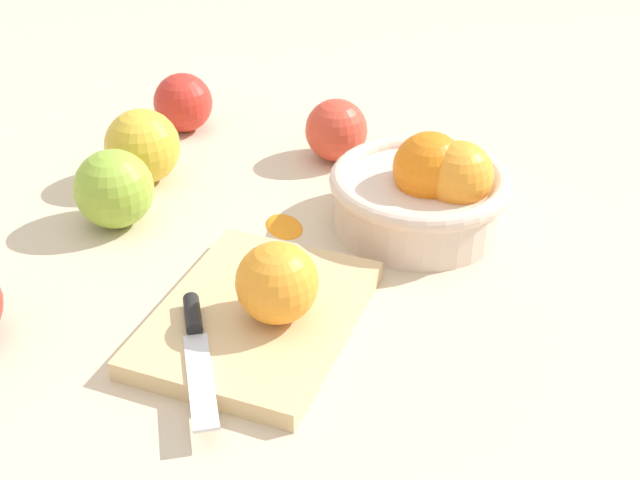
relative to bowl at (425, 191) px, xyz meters
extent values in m
plane|color=beige|center=(0.13, -0.14, -0.04)|extent=(2.40, 2.40, 0.00)
cylinder|color=beige|center=(0.00, -0.01, -0.02)|extent=(0.17, 0.17, 0.05)
torus|color=beige|center=(0.00, -0.01, 0.01)|extent=(0.18, 0.18, 0.02)
sphere|color=orange|center=(0.00, 0.00, 0.03)|extent=(0.07, 0.07, 0.07)
sphere|color=orange|center=(0.00, 0.03, 0.03)|extent=(0.07, 0.07, 0.07)
cube|color=#DBB77F|center=(0.22, -0.08, -0.03)|extent=(0.23, 0.17, 0.02)
sphere|color=orange|center=(0.22, -0.06, 0.01)|extent=(0.07, 0.07, 0.07)
cube|color=silver|center=(0.32, -0.07, -0.02)|extent=(0.10, 0.08, 0.00)
cylinder|color=black|center=(0.25, -0.12, -0.02)|extent=(0.04, 0.04, 0.01)
sphere|color=#8EB738|center=(0.13, -0.29, 0.00)|extent=(0.08, 0.08, 0.08)
sphere|color=red|center=(-0.09, -0.35, -0.01)|extent=(0.07, 0.07, 0.07)
sphere|color=#D6422D|center=(-0.10, -0.15, -0.01)|extent=(0.07, 0.07, 0.07)
sphere|color=gold|center=(0.04, -0.32, 0.00)|extent=(0.08, 0.08, 0.08)
ellipsoid|color=orange|center=(0.06, -0.13, -0.04)|extent=(0.06, 0.06, 0.01)
camera|label=1|loc=(0.74, 0.22, 0.44)|focal=48.78mm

